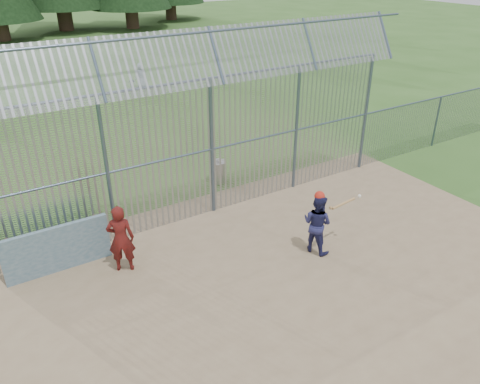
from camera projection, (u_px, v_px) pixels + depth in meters
ground at (283, 271)px, 11.46m from camera, size 120.00×120.00×0.00m
dirt_infield at (296, 282)px, 11.08m from camera, size 14.00×10.00×0.02m
dugout_wall at (57, 249)px, 11.20m from camera, size 2.50×0.12×1.20m
batter at (317, 223)px, 11.86m from camera, size 0.83×0.94×1.61m
onlooker at (121, 239)px, 11.11m from camera, size 0.76×0.65×1.75m
bg_kid_standing at (141, 75)px, 26.35m from camera, size 0.68×0.45×1.38m
bg_kid_seated at (132, 84)px, 25.95m from camera, size 0.46×0.44×0.77m
batting_gear at (325, 198)px, 11.57m from camera, size 1.25×0.49×0.51m
trash_can at (218, 171)px, 15.69m from camera, size 0.56×0.56×0.82m
backstop_fence at (266, 126)px, 13.80m from camera, size 20.09×0.81×5.30m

